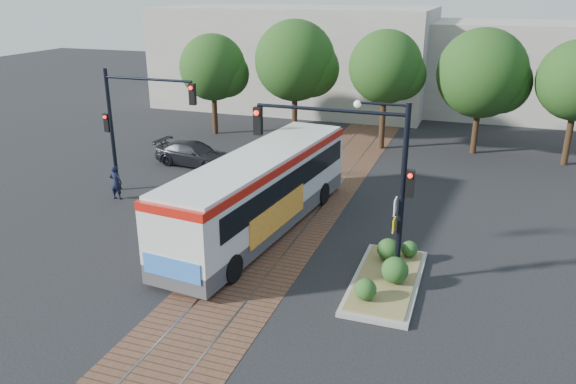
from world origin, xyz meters
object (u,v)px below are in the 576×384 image
Objects in this scene: officer at (116,182)px; signal_pole_main at (366,163)px; traffic_island at (388,274)px; city_bus at (261,188)px; signal_pole_left at (130,115)px; parked_car at (194,154)px.

signal_pole_main is at bearing 159.13° from officer.
city_bus is at bearing 154.13° from traffic_island.
signal_pole_main is at bearing -23.18° from city_bus.
traffic_island is 0.87× the size of signal_pole_left.
city_bus is at bearing -15.83° from signal_pole_left.
parked_car is at bearing 140.21° from signal_pole_main.
signal_pole_main is 1.00× the size of signal_pole_left.
signal_pole_left is at bearing 179.93° from parked_car.
signal_pole_main is at bearing -21.45° from signal_pole_left.
traffic_island is (5.74, -2.78, -1.48)m from city_bus.
signal_pole_main reaches higher than officer.
traffic_island is 1.13× the size of parked_car.
signal_pole_left is (-7.45, 2.11, 2.05)m from city_bus.
parked_car is (-12.68, 9.86, 0.34)m from traffic_island.
signal_pole_left is (-12.23, 4.80, -0.29)m from signal_pole_main.
officer is (-12.63, 3.72, -3.33)m from signal_pole_main.
city_bus is at bearing 150.61° from signal_pole_main.
signal_pole_main is at bearing -124.05° from parked_car.
signal_pole_left is 3.25m from officer.
signal_pole_main is at bearing 174.64° from traffic_island.
officer is at bearing 177.24° from parked_car.
traffic_island is 16.07m from parked_car.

